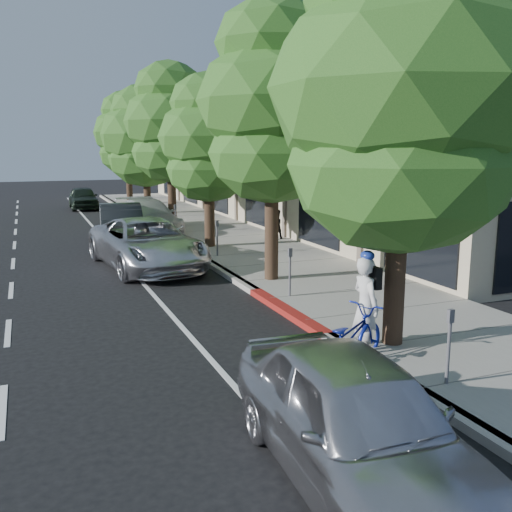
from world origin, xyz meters
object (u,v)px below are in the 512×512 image
street_tree_1 (272,105)px  street_tree_5 (127,134)px  street_tree_0 (404,95)px  street_tree_2 (208,140)px  dark_sedan (121,223)px  cyclist (366,306)px  pedestrian (274,219)px  street_tree_3 (170,124)px  white_pickup (148,217)px  street_tree_4 (145,136)px  bicycle (348,339)px  silver_suv (147,244)px  near_car_a (357,421)px  dark_suv_far (83,198)px

street_tree_1 → street_tree_5: 24.00m
street_tree_0 → street_tree_5: 30.00m
street_tree_2 → dark_sedan: size_ratio=1.39×
cyclist → pedestrian: (3.66, 12.68, 0.00)m
street_tree_1 → street_tree_2: (-0.00, 6.00, -0.87)m
street_tree_3 → white_pickup: street_tree_3 is taller
street_tree_0 → street_tree_2: 12.02m
street_tree_4 → dark_sedan: street_tree_4 is taller
street_tree_3 → street_tree_4: size_ratio=1.06×
street_tree_0 → white_pickup: street_tree_0 is taller
street_tree_3 → street_tree_5: (0.00, 12.00, -0.24)m
street_tree_3 → street_tree_4: 6.02m
street_tree_2 → bicycle: 13.05m
street_tree_0 → silver_suv: bearing=107.2°
street_tree_1 → near_car_a: street_tree_1 is taller
street_tree_1 → street_tree_4: bearing=90.0°
street_tree_1 → bicycle: (-1.30, -6.46, -4.54)m
street_tree_5 → silver_suv: 21.06m
dark_suv_far → street_tree_5: bearing=14.6°
street_tree_5 → white_pickup: (-1.40, -13.00, -3.98)m
white_pickup → dark_suv_far: 12.35m
street_tree_1 → bicycle: bearing=-101.4°
cyclist → street_tree_4: bearing=-2.0°
street_tree_1 → street_tree_3: 12.00m
silver_suv → pedestrian: size_ratio=3.59×
street_tree_5 → cyclist: street_tree_5 is taller
street_tree_3 → bicycle: size_ratio=3.80×
street_tree_3 → white_pickup: (-1.40, -1.00, -4.22)m
dark_sedan → pedestrian: size_ratio=2.95×
dark_sedan → near_car_a: dark_sedan is taller
white_pickup → pedestrian: bearing=-48.2°
street_tree_1 → near_car_a: (-3.10, -9.64, -4.30)m
near_car_a → street_tree_5: bearing=88.2°
street_tree_0 → pedestrian: 13.61m
street_tree_1 → street_tree_4: (-0.00, 18.00, -0.57)m
street_tree_0 → near_car_a: street_tree_0 is taller
street_tree_1 → silver_suv: 6.27m
street_tree_2 → pedestrian: (3.01, 0.68, -3.25)m
cyclist → silver_suv: size_ratio=0.33×
street_tree_5 → near_car_a: size_ratio=1.65×
street_tree_2 → street_tree_5: (0.00, 18.00, 0.55)m
street_tree_0 → street_tree_2: (-0.00, 12.00, -0.67)m
dark_sedan → near_car_a: 18.78m
street_tree_4 → silver_suv: (-2.94, -14.48, -3.70)m
near_car_a → pedestrian: (6.11, 16.32, 0.18)m
cyclist → pedestrian: 13.20m
street_tree_4 → cyclist: street_tree_4 is taller
street_tree_2 → street_tree_5: size_ratio=0.88×
street_tree_3 → dark_suv_far: street_tree_3 is taller
street_tree_0 → near_car_a: bearing=-130.4°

